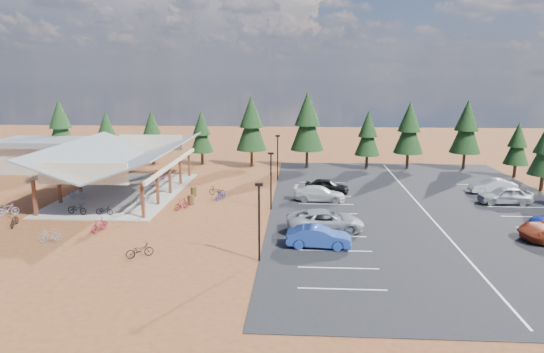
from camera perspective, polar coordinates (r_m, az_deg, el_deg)
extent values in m
plane|color=brown|center=(41.76, -7.18, -4.52)|extent=(140.00, 140.00, 0.00)
cube|color=black|center=(45.27, 17.31, -3.64)|extent=(27.00, 44.00, 0.04)
cube|color=gray|center=(50.93, -16.86, -1.86)|extent=(10.60, 18.60, 0.10)
cube|color=#552D18|center=(45.12, -26.14, -2.33)|extent=(0.25, 0.25, 3.00)
cube|color=#552D18|center=(48.70, -23.75, -1.12)|extent=(0.25, 0.25, 3.00)
cube|color=#552D18|center=(52.38, -21.69, -0.09)|extent=(0.25, 0.25, 3.00)
cube|color=#552D18|center=(56.12, -19.90, 0.81)|extent=(0.25, 0.25, 3.00)
cube|color=#552D18|center=(59.93, -18.34, 1.60)|extent=(0.25, 0.25, 3.00)
cube|color=#552D18|center=(41.37, -14.98, -2.70)|extent=(0.25, 0.25, 3.00)
cube|color=#552D18|center=(45.25, -13.32, -1.36)|extent=(0.25, 0.25, 3.00)
cube|color=#552D18|center=(49.19, -11.94, -0.23)|extent=(0.25, 0.25, 3.00)
cube|color=#552D18|center=(53.16, -10.75, 0.73)|extent=(0.25, 0.25, 3.00)
cube|color=#552D18|center=(57.17, -9.74, 1.56)|extent=(0.25, 0.25, 3.00)
cube|color=beige|center=(52.27, -22.21, 1.53)|extent=(0.22, 18.00, 0.35)
cube|color=beige|center=(48.79, -11.56, 1.49)|extent=(0.22, 18.00, 0.35)
cube|color=slate|center=(51.26, -20.17, 2.51)|extent=(5.85, 19.40, 2.13)
cube|color=slate|center=(49.22, -13.97, 2.53)|extent=(5.85, 19.40, 2.13)
cube|color=beige|center=(42.02, -21.37, 0.32)|extent=(7.50, 0.15, 1.80)
cube|color=beige|center=(58.59, -14.08, 3.91)|extent=(7.50, 0.15, 1.80)
cube|color=#ADA593|center=(66.25, -25.09, 2.02)|extent=(10.00, 6.00, 3.20)
cube|color=slate|center=(65.97, -25.24, 3.69)|extent=(11.00, 7.00, 0.70)
cylinder|color=black|center=(30.88, -1.53, -5.56)|extent=(0.14, 0.14, 5.00)
cube|color=black|center=(30.21, -1.55, -0.95)|extent=(0.50, 0.25, 0.18)
cylinder|color=black|center=(42.44, -0.13, -0.66)|extent=(0.14, 0.14, 5.00)
cube|color=black|center=(41.96, -0.13, 2.74)|extent=(0.50, 0.25, 0.18)
cylinder|color=black|center=(54.19, 0.67, 2.13)|extent=(0.14, 0.14, 5.00)
cube|color=black|center=(53.81, 0.68, 4.81)|extent=(0.50, 0.25, 0.18)
cylinder|color=#473619|center=(45.09, -9.54, -2.75)|extent=(0.60, 0.60, 0.90)
cylinder|color=#473619|center=(48.20, -9.21, -1.77)|extent=(0.60, 0.60, 0.90)
cylinder|color=#382314|center=(69.83, -23.35, 2.17)|extent=(0.36, 0.36, 2.10)
cone|color=black|center=(69.36, -23.59, 5.07)|extent=(3.69, 3.69, 5.03)
cone|color=black|center=(69.18, -23.74, 6.79)|extent=(2.85, 2.85, 3.77)
cylinder|color=#382314|center=(67.05, -18.69, 1.99)|extent=(0.36, 0.36, 1.72)
cone|color=black|center=(66.64, -18.86, 4.47)|extent=(3.03, 3.03, 4.13)
cone|color=black|center=(66.45, -18.96, 5.94)|extent=(2.34, 2.34, 3.10)
cylinder|color=#382314|center=(65.46, -13.78, 2.06)|extent=(0.36, 0.36, 1.75)
cone|color=black|center=(65.02, -13.92, 4.65)|extent=(3.08, 3.08, 4.20)
cone|color=black|center=(64.83, -13.99, 6.18)|extent=(2.38, 2.38, 3.15)
cylinder|color=#382314|center=(64.47, -8.19, 2.13)|extent=(0.36, 0.36, 1.73)
cone|color=black|center=(64.04, -8.27, 4.72)|extent=(3.04, 3.04, 4.15)
cone|color=black|center=(63.84, -8.32, 6.26)|extent=(2.35, 2.35, 3.11)
cylinder|color=#382314|center=(62.47, -2.41, 2.16)|extent=(0.36, 0.36, 2.23)
cone|color=black|center=(61.93, -2.44, 5.61)|extent=(3.92, 3.92, 5.34)
cone|color=black|center=(61.72, -2.46, 7.66)|extent=(3.03, 3.03, 4.01)
cylinder|color=#382314|center=(61.59, 4.12, 2.07)|extent=(0.36, 0.36, 2.38)
cone|color=black|center=(61.02, 4.18, 5.81)|extent=(4.19, 4.19, 5.71)
cone|color=black|center=(60.81, 4.22, 8.04)|extent=(3.23, 3.23, 4.28)
cylinder|color=#382314|center=(62.20, 11.08, 1.69)|extent=(0.36, 0.36, 1.79)
cone|color=black|center=(61.73, 11.19, 4.46)|extent=(3.14, 3.14, 4.29)
cone|color=black|center=(61.53, 11.26, 6.11)|extent=(2.43, 2.43, 3.21)
cylinder|color=#382314|center=(63.26, 15.63, 1.77)|extent=(0.36, 0.36, 2.07)
cone|color=black|center=(62.75, 15.81, 4.94)|extent=(3.65, 3.65, 4.98)
cone|color=black|center=(62.54, 15.92, 6.83)|extent=(2.82, 2.82, 3.73)
cylinder|color=#382314|center=(65.34, 21.63, 1.71)|extent=(0.36, 0.36, 2.13)
cone|color=black|center=(64.84, 21.87, 4.86)|extent=(3.75, 3.75, 5.11)
cone|color=black|center=(64.64, 22.02, 6.73)|extent=(2.90, 2.90, 3.83)
cylinder|color=#382314|center=(56.64, 29.14, -0.67)|extent=(0.36, 0.36, 1.72)
cylinder|color=#382314|center=(62.70, 26.64, 0.61)|extent=(0.36, 0.36, 1.57)
cone|color=black|center=(62.28, 26.87, 3.01)|extent=(2.76, 2.76, 3.77)
cone|color=black|center=(62.09, 27.01, 4.44)|extent=(2.13, 2.13, 2.82)
imported|color=black|center=(44.37, -21.96, -3.53)|extent=(1.97, 1.11, 0.98)
imported|color=gray|center=(49.62, -21.93, -1.91)|extent=(1.77, 0.67, 1.04)
imported|color=navy|center=(54.69, -18.71, -0.47)|extent=(1.91, 0.99, 0.96)
imported|color=maroon|center=(55.90, -18.31, -0.13)|extent=(1.85, 0.96, 1.07)
imported|color=black|center=(43.43, -19.12, -3.76)|extent=(1.57, 0.66, 0.81)
imported|color=#96999E|center=(46.07, -14.70, -2.47)|extent=(1.72, 0.64, 1.01)
imported|color=#292DA0|center=(53.02, -14.55, -0.67)|extent=(1.63, 0.69, 0.83)
imported|color=maroon|center=(56.38, -13.23, 0.24)|extent=(1.77, 0.83, 1.02)
imported|color=black|center=(43.32, -28.03, -4.59)|extent=(1.13, 1.97, 0.98)
imported|color=#9D9EA5|center=(46.86, -28.63, -3.44)|extent=(1.66, 1.43, 1.03)
imported|color=maroon|center=(39.38, -19.61, -5.35)|extent=(0.98, 1.86, 1.08)
imported|color=black|center=(33.27, -15.31, -8.37)|extent=(1.87, 1.50, 0.95)
imported|color=gray|center=(38.31, -24.64, -6.33)|extent=(1.67, 0.90, 0.97)
imported|color=#1427A0|center=(46.46, -6.04, -2.18)|extent=(1.21, 1.90, 0.94)
imported|color=maroon|center=(43.60, -10.58, -3.19)|extent=(1.34, 1.78, 1.06)
imported|color=black|center=(48.10, -6.48, -1.69)|extent=(1.90, 1.19, 0.94)
imported|color=#24449E|center=(33.85, 5.52, -7.09)|extent=(4.55, 1.80, 1.47)
imported|color=#939699|center=(37.19, 6.29, -5.20)|extent=(6.12, 3.25, 1.64)
imported|color=silver|center=(45.87, 5.62, -2.01)|extent=(4.99, 2.39, 1.40)
imported|color=black|center=(48.71, 6.48, -1.14)|extent=(4.63, 2.51, 1.49)
imported|color=#9DA0A4|center=(49.50, 25.68, -1.99)|extent=(4.81, 2.02, 1.62)
imported|color=silver|center=(53.20, 24.52, -1.06)|extent=(4.49, 1.66, 1.47)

